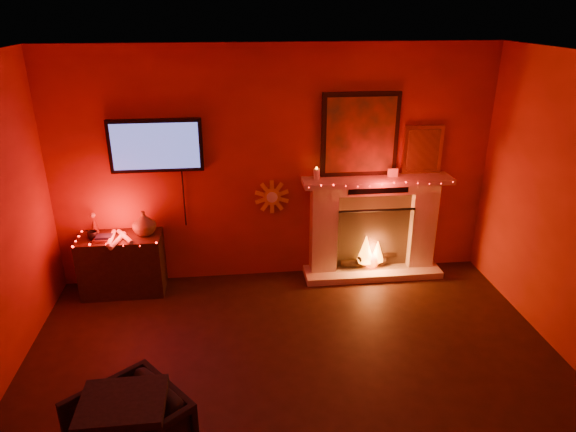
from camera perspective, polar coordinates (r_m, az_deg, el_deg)
The scene contains 5 objects.
room at distance 3.54m, azimuth 2.45°, elevation -6.34°, with size 5.00×5.00×5.00m.
fireplace at distance 6.15m, azimuth 9.42°, elevation -0.14°, with size 1.72×0.40×2.18m.
tv at distance 5.75m, azimuth -14.47°, elevation 7.54°, with size 1.00×0.07×1.24m.
sunburst_clock at distance 5.93m, azimuth -1.80°, elevation 2.14°, with size 0.40×0.03×0.40m.
console_table at distance 6.09m, azimuth -17.82°, elevation -4.79°, with size 0.90×0.57×0.96m.
Camera 1 is at (-0.51, -3.06, 3.05)m, focal length 32.00 mm.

